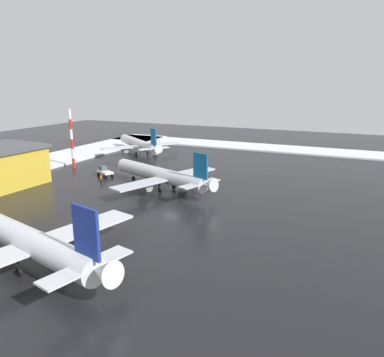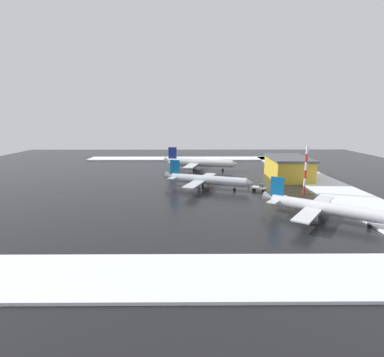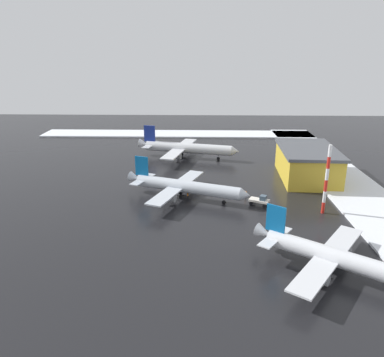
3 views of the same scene
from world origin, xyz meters
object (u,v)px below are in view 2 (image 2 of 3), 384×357
Objects in this scene: ground_crew_mid_apron at (249,185)px; ground_crew_near_tug at (208,186)px; antenna_mast at (306,170)px; cargo_hangar at (288,168)px; airplane_distant_tail at (323,208)px; airplane_foreground_jet at (199,163)px; airplane_parked_portside at (206,180)px; pushback_tug at (260,187)px.

ground_crew_near_tug is at bearing 102.01° from ground_crew_mid_apron.
antenna_mast reaches higher than cargo_hangar.
airplane_distant_tail is 41.22m from ground_crew_near_tug.
ground_crew_mid_apron is at bearing 144.08° from airplane_distant_tail.
antenna_mast reaches higher than ground_crew_near_tug.
antenna_mast is (-9.12, -16.08, 6.80)m from ground_crew_mid_apron.
ground_crew_mid_apron is (-35.87, -16.28, -2.46)m from airplane_foreground_jet.
cargo_hangar is at bearing -16.85° from airplane_foreground_jet.
airplane_foreground_jet is at bearing 30.19° from ground_crew_mid_apron.
ground_crew_mid_apron is (1.55, -14.23, 0.00)m from ground_crew_near_tug.
airplane_parked_portside is 2.31m from ground_crew_near_tug.
airplane_foreground_jet is at bearing 140.57° from pushback_tug.
airplane_parked_portside is at bearing 100.34° from ground_crew_mid_apron.
airplane_distant_tail is 30.16m from pushback_tug.
ground_crew_near_tug is (3.47, 17.05, -0.31)m from pushback_tug.
airplane_parked_portside is at bearing 75.71° from antenna_mast.
antenna_mast is (-44.99, -32.36, 4.34)m from airplane_foreground_jet.
airplane_distant_tail is 1.71× the size of antenna_mast.
cargo_hangar is (20.54, -15.87, 3.16)m from pushback_tug.
ground_crew_mid_apron is (1.20, -15.03, -2.13)m from airplane_parked_portside.
antenna_mast is 0.61× the size of cargo_hangar.
pushback_tug is 0.33× the size of antenna_mast.
airplane_distant_tail is at bearing 168.82° from antenna_mast.
airplane_distant_tail is at bearing 174.03° from cargo_hangar.
airplane_distant_tail is at bearing 167.72° from ground_crew_near_tug.
airplane_distant_tail is 1.04× the size of cargo_hangar.
antenna_mast is at bearing -154.41° from ground_crew_near_tug.
antenna_mast is at bearing 6.39° from airplane_parked_portside.
pushback_tug is 0.20× the size of cargo_hangar.
airplane_foreground_jet is 37.56m from ground_crew_near_tug.
airplane_parked_portside is 15.23m from ground_crew_mid_apron.
ground_crew_mid_apron is at bearing 60.44° from antenna_mast.
airplane_foreground_jet is at bearing 112.60° from airplane_parked_portside.
airplane_foreground_jet reaches higher than ground_crew_near_tug.
airplane_parked_portside is 41.94m from airplane_distant_tail.
airplane_foreground_jet is 40.47m from cargo_hangar.
airplane_parked_portside is at bearing 119.03° from cargo_hangar.
airplane_distant_tail is 50.04m from cargo_hangar.
ground_crew_near_tug is (-0.35, -0.80, -2.13)m from airplane_parked_portside.
pushback_tug is 15.33m from antenna_mast.
airplane_parked_portside reaches higher than ground_crew_mid_apron.
airplane_foreground_jet is at bearing 35.73° from antenna_mast.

